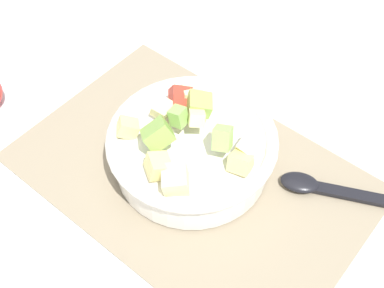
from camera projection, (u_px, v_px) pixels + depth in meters
name	position (u px, v px, depth m)	size (l,w,h in m)	color
ground_plane	(192.00, 174.00, 0.78)	(2.40, 2.40, 0.00)	silver
placemat	(192.00, 173.00, 0.78)	(0.51, 0.34, 0.01)	gray
salad_bowl	(192.00, 147.00, 0.76)	(0.25, 0.25, 0.12)	white
serving_spoon	(337.00, 191.00, 0.75)	(0.23, 0.13, 0.01)	black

